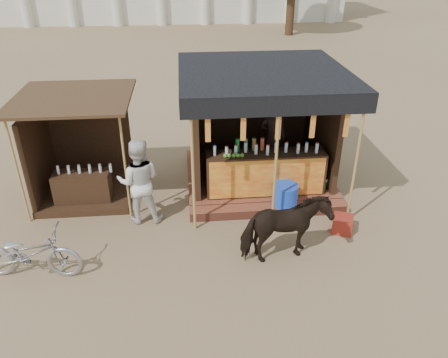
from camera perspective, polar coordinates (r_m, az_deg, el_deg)
name	(u,v)px	position (r m, az deg, el deg)	size (l,w,h in m)	color
ground	(233,278)	(7.84, 1.13, -12.75)	(120.00, 120.00, 0.00)	#846B4C
main_stall	(260,144)	(10.24, 4.78, 4.61)	(3.60, 3.61, 2.78)	brown
secondary_stall	(77,160)	(10.35, -18.65, 2.33)	(2.40, 2.40, 2.38)	#352213
cow	(285,230)	(7.91, 7.94, -6.55)	(0.71, 1.56, 1.32)	black
motorbike	(29,253)	(8.30, -24.11, -8.86)	(0.63, 1.80, 0.94)	#9E9DA6
bystander	(139,181)	(8.98, -11.05, -0.32)	(0.89, 0.69, 1.82)	silver
blue_barrel	(285,199)	(9.44, 7.94, -2.57)	(0.55, 0.55, 0.66)	blue
red_crate	(342,224)	(9.17, 15.22, -5.68)	(0.39, 0.39, 0.33)	maroon
cooler	(309,187)	(10.16, 11.09, -1.08)	(0.76, 0.65, 0.46)	#1B7D2B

